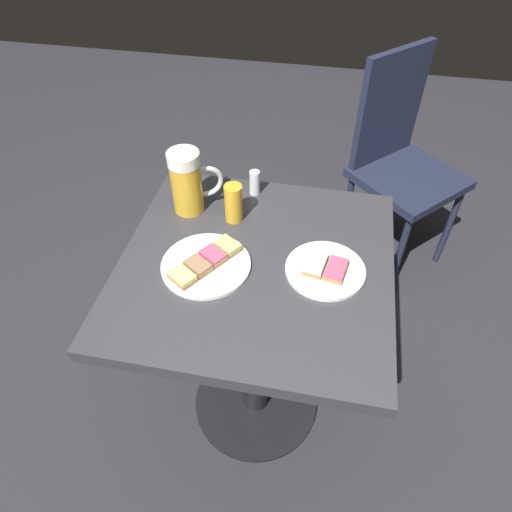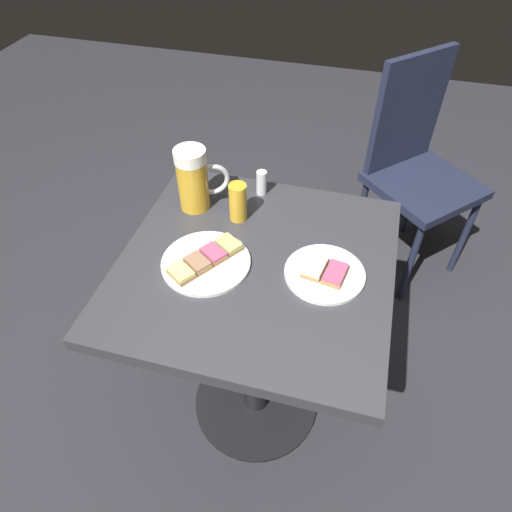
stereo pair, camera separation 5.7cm
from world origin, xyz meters
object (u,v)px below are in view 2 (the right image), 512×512
object	(u,v)px
cafe_chair	(416,161)
salt_shaker	(262,183)
plate_far	(324,274)
beer_mug	(194,179)
plate_near	(206,261)
beer_glass_small	(238,202)

from	to	relation	value
cafe_chair	salt_shaker	bearing A→B (deg)	6.78
plate_far	cafe_chair	bearing A→B (deg)	74.85
plate_far	beer_mug	world-z (taller)	beer_mug
plate_near	beer_glass_small	distance (m)	0.20
plate_far	beer_glass_small	xyz separation A→B (m)	(-0.27, 0.16, 0.05)
beer_glass_small	cafe_chair	size ratio (longest dim) A/B	0.12
plate_far	cafe_chair	world-z (taller)	cafe_chair
beer_mug	cafe_chair	xyz separation A→B (m)	(0.65, 0.75, -0.31)
plate_near	plate_far	size ratio (longest dim) A/B	1.13
salt_shaker	beer_glass_small	bearing A→B (deg)	-104.51
plate_far	beer_mug	distance (m)	0.44
plate_far	salt_shaker	bearing A→B (deg)	129.41
plate_far	salt_shaker	size ratio (longest dim) A/B	2.67
beer_glass_small	salt_shaker	xyz separation A→B (m)	(0.03, 0.13, -0.02)
beer_mug	cafe_chair	bearing A→B (deg)	49.14
plate_near	beer_glass_small	size ratio (longest dim) A/B	2.02
plate_near	plate_far	bearing A→B (deg)	7.02
plate_far	cafe_chair	distance (m)	0.98
plate_near	beer_glass_small	xyz separation A→B (m)	(0.03, 0.19, 0.05)
plate_far	beer_glass_small	size ratio (longest dim) A/B	1.79
beer_mug	beer_glass_small	world-z (taller)	beer_mug
plate_near	cafe_chair	distance (m)	1.13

